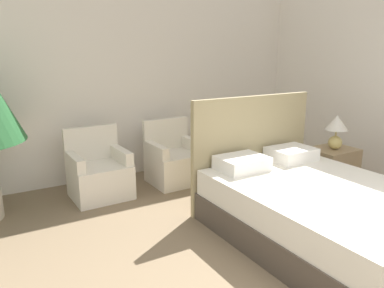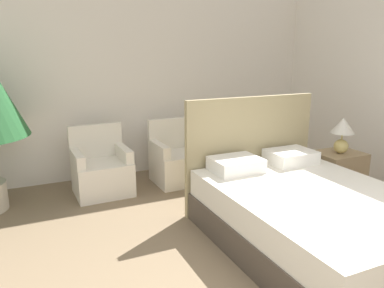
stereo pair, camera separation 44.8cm
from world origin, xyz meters
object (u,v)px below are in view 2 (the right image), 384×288
object	(u,v)px
bed	(309,214)
armchair_near_window_left	(102,173)
armchair_near_window_right	(179,163)
table_lamp	(343,131)
nightstand	(337,175)

from	to	relation	value
bed	armchair_near_window_left	world-z (taller)	bed
bed	armchair_near_window_left	bearing A→B (deg)	125.01
bed	armchair_near_window_right	world-z (taller)	bed
bed	table_lamp	xyz separation A→B (m)	(1.11, 0.74, 0.53)
armchair_near_window_left	nightstand	distance (m)	2.89
armchair_near_window_right	table_lamp	bearing A→B (deg)	-42.47
bed	armchair_near_window_left	xyz separation A→B (m)	(-1.46, 2.08, -0.04)
bed	armchair_near_window_left	distance (m)	2.54
armchair_near_window_right	table_lamp	xyz separation A→B (m)	(1.53, -1.33, 0.57)
armchair_near_window_right	table_lamp	world-z (taller)	table_lamp
nightstand	bed	bearing A→B (deg)	-145.61
armchair_near_window_left	armchair_near_window_right	bearing A→B (deg)	-1.60
bed	armchair_near_window_right	bearing A→B (deg)	101.39
nightstand	table_lamp	size ratio (longest dim) A/B	1.32
table_lamp	bed	bearing A→B (deg)	-146.19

